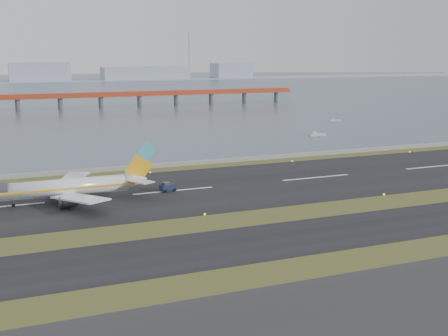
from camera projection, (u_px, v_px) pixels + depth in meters
The scene contains 11 objects.
ground at pixel (218, 225), 109.23m from camera, with size 1000.00×1000.00×0.00m, color #384619.
taxiway_strip at pixel (243, 244), 98.30m from camera, with size 1000.00×18.00×0.10m, color black.
runway_strip at pixel (173, 191), 136.51m from camera, with size 1000.00×45.00×0.10m, color black.
seawall at pixel (144, 167), 163.71m from camera, with size 1000.00×2.50×1.00m, color gray.
bay_water at pixel (41, 89), 527.67m from camera, with size 1400.00×800.00×1.30m, color #424F5F.
red_pier at pixel (101, 96), 342.46m from camera, with size 260.00×5.00×10.20m.
far_shoreline at pixel (43, 76), 676.96m from camera, with size 1400.00×80.00×60.50m.
airliner at pixel (72, 187), 126.01m from camera, with size 38.52×32.89×12.80m.
pushback_tug at pixel (168, 187), 135.92m from camera, with size 3.97×2.76×2.34m.
workboat_near at pixel (317, 134), 228.09m from camera, with size 7.20×2.42×1.74m.
workboat_far at pixel (335, 120), 276.64m from camera, with size 6.50×3.49×1.51m.
Camera 1 is at (-37.80, -97.72, 32.87)m, focal length 45.00 mm.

